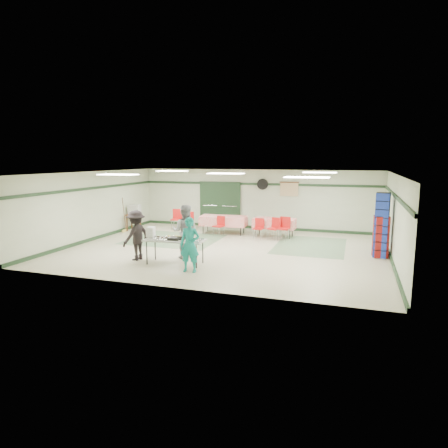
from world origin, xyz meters
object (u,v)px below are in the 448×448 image
(chair_b, at_px, (259,226))
(chair_c, at_px, (284,226))
(dining_table_b, at_px, (224,220))
(printer_table, at_px, (133,216))
(volunteer_grey, at_px, (185,232))
(volunteer_dark, at_px, (136,235))
(chair_d, at_px, (220,224))
(chair_loose_b, at_px, (177,217))
(broom, at_px, (124,215))
(crate_stack_blue_b, at_px, (382,225))
(volunteer_teal, at_px, (190,245))
(chair_a, at_px, (275,226))
(serving_table, at_px, (175,241))
(chair_loose_a, at_px, (189,219))
(dining_table_a, at_px, (274,223))
(office_printer, at_px, (134,209))
(crate_stack_blue_a, at_px, (381,226))
(crate_stack_red, at_px, (381,237))

(chair_b, xyz_separation_m, chair_c, (1.02, 0.01, 0.07))
(dining_table_b, bearing_deg, printer_table, -177.74)
(volunteer_grey, distance_m, printer_table, 5.88)
(volunteer_grey, bearing_deg, printer_table, -51.27)
(volunteer_dark, height_order, chair_d, volunteer_dark)
(chair_loose_b, xyz_separation_m, broom, (-1.88, -1.35, 0.21))
(dining_table_b, relative_size, crate_stack_blue_b, 0.95)
(broom, bearing_deg, crate_stack_blue_b, 7.87)
(chair_d, distance_m, broom, 4.27)
(volunteer_grey, distance_m, dining_table_b, 4.45)
(volunteer_teal, distance_m, chair_a, 5.48)
(volunteer_dark, relative_size, dining_table_b, 0.79)
(serving_table, height_order, chair_c, chair_c)
(volunteer_teal, distance_m, chair_loose_a, 6.91)
(chair_d, bearing_deg, dining_table_a, 31.14)
(crate_stack_blue_b, height_order, printer_table, crate_stack_blue_b)
(chair_a, distance_m, printer_table, 6.47)
(chair_d, bearing_deg, volunteer_dark, -88.69)
(chair_a, relative_size, chair_loose_b, 0.94)
(printer_table, height_order, office_printer, office_printer)
(serving_table, distance_m, chair_b, 4.88)
(volunteer_dark, bearing_deg, printer_table, -133.14)
(chair_loose_a, xyz_separation_m, printer_table, (-2.33, -0.91, 0.13))
(volunteer_dark, height_order, broom, volunteer_dark)
(volunteer_grey, bearing_deg, crate_stack_blue_a, -166.39)
(chair_c, bearing_deg, chair_loose_a, 178.01)
(office_printer, height_order, broom, broom)
(crate_stack_blue_b, height_order, office_printer, crate_stack_blue_b)
(chair_loose_b, bearing_deg, volunteer_grey, -69.43)
(chair_d, distance_m, crate_stack_red, 6.40)
(chair_a, xyz_separation_m, office_printer, (-6.47, 0.25, 0.41))
(serving_table, bearing_deg, chair_loose_b, 111.47)
(crate_stack_blue_a, xyz_separation_m, broom, (-10.38, 0.96, -0.19))
(volunteer_dark, relative_size, chair_loose_b, 1.71)
(dining_table_b, height_order, crate_stack_blue_a, crate_stack_blue_a)
(chair_a, relative_size, printer_table, 1.00)
(crate_stack_blue_a, bearing_deg, printer_table, 171.24)
(chair_c, height_order, printer_table, chair_c)
(chair_c, bearing_deg, chair_b, -168.46)
(serving_table, distance_m, chair_loose_b, 6.03)
(dining_table_a, xyz_separation_m, chair_d, (-2.18, -0.57, -0.06))
(chair_c, bearing_deg, crate_stack_blue_a, -11.89)
(crate_stack_red, distance_m, broom, 10.46)
(dining_table_a, height_order, chair_c, chair_c)
(chair_a, height_order, chair_d, chair_a)
(crate_stack_red, bearing_deg, volunteer_teal, -146.15)
(volunteer_teal, distance_m, volunteer_dark, 2.27)
(chair_c, relative_size, broom, 0.61)
(chair_c, distance_m, chair_loose_a, 4.63)
(volunteer_teal, relative_size, dining_table_a, 0.90)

